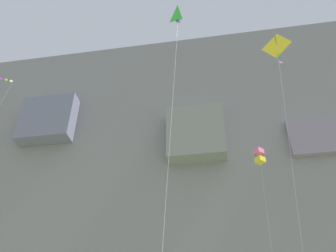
# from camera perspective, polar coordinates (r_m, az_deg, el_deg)

# --- Properties ---
(cliff_face) EXTENTS (180.00, 32.58, 57.74)m
(cliff_face) POSITION_cam_1_polar(r_m,az_deg,el_deg) (67.01, 5.95, -12.88)
(cliff_face) COLOR gray
(cliff_face) RESTS_ON ground
(kite_diamond_high_right) EXTENTS (4.05, 1.90, 27.76)m
(kite_diamond_high_right) POSITION_cam_1_polar(r_m,az_deg,el_deg) (33.25, 16.80, 11.52)
(kite_diamond_high_right) COLOR yellow
(kite_diamond_high_right) RESTS_ON ground
(kite_delta_low_left) EXTENTS (1.86, 2.58, 21.89)m
(kite_delta_low_left) POSITION_cam_1_polar(r_m,az_deg,el_deg) (23.51, 2.07, 13.97)
(kite_delta_low_left) COLOR green
(kite_delta_low_left) RESTS_ON ground
(kite_box_upper_left) EXTENTS (2.09, 4.55, 25.88)m
(kite_box_upper_left) POSITION_cam_1_polar(r_m,az_deg,el_deg) (44.64, 14.20, -4.66)
(kite_box_upper_left) COLOR pink
(kite_box_upper_left) RESTS_ON ground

